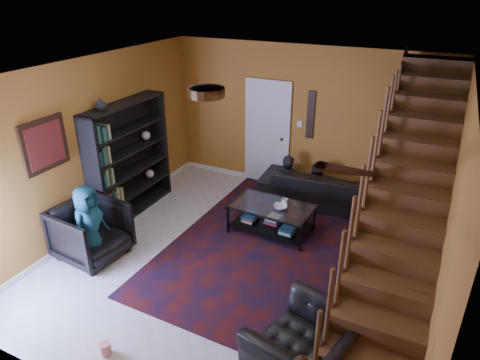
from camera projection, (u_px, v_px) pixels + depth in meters
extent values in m
plane|color=beige|center=(239.00, 261.00, 6.41)|extent=(5.50, 5.50, 0.00)
plane|color=#A66624|center=(303.00, 121.00, 8.05)|extent=(5.20, 0.00, 5.20)
plane|color=#A66624|center=(96.00, 302.00, 3.58)|extent=(5.20, 0.00, 5.20)
plane|color=#A66624|center=(93.00, 147.00, 6.83)|extent=(0.00, 5.50, 5.50)
plane|color=#A66624|center=(447.00, 219.00, 4.79)|extent=(0.00, 5.50, 5.50)
plane|color=white|center=(239.00, 73.00, 5.21)|extent=(5.50, 5.50, 0.00)
cube|color=silver|center=(298.00, 186.00, 8.62)|extent=(5.20, 0.02, 0.10)
cube|color=silver|center=(105.00, 220.00, 7.41)|extent=(0.02, 5.50, 0.10)
cube|color=#A66624|center=(402.00, 216.00, 5.01)|extent=(0.95, 4.92, 2.83)
cube|color=black|center=(363.00, 202.00, 5.16)|extent=(0.04, 5.02, 3.02)
cylinder|color=black|center=(371.00, 169.00, 4.95)|extent=(0.07, 4.20, 2.44)
cube|color=black|center=(130.00, 159.00, 7.42)|extent=(0.35, 1.80, 2.00)
cube|color=black|center=(133.00, 190.00, 7.67)|extent=(0.35, 1.72, 0.03)
cube|color=black|center=(129.00, 151.00, 7.35)|extent=(0.35, 1.72, 0.03)
cube|color=silver|center=(267.00, 135.00, 8.46)|extent=(0.82, 0.05, 2.05)
cube|color=maroon|center=(45.00, 145.00, 5.94)|extent=(0.04, 0.74, 0.74)
cube|color=black|center=(311.00, 115.00, 7.91)|extent=(0.14, 0.03, 0.90)
cylinder|color=#3F2814|center=(206.00, 92.00, 4.59)|extent=(0.40, 0.40, 0.10)
cube|color=#40100B|center=(300.00, 251.00, 6.64)|extent=(3.93, 4.47, 0.02)
imported|color=black|center=(322.00, 188.00, 7.91)|extent=(2.31, 1.00, 0.66)
imported|color=black|center=(91.00, 232.00, 6.36)|extent=(1.03, 1.01, 0.86)
imported|color=black|center=(305.00, 350.00, 4.44)|extent=(1.19, 1.29, 0.71)
imported|color=black|center=(287.00, 186.00, 8.28)|extent=(0.48, 0.32, 1.29)
imported|color=black|center=(315.00, 193.00, 8.08)|extent=(0.63, 0.52, 1.22)
imported|color=#195162|center=(89.00, 226.00, 6.16)|extent=(0.44, 0.63, 1.24)
cube|color=black|center=(228.00, 221.00, 7.01)|extent=(0.03, 0.03, 0.49)
cube|color=black|center=(301.00, 239.00, 6.52)|extent=(0.03, 0.03, 0.49)
cube|color=black|center=(246.00, 202.00, 7.58)|extent=(0.03, 0.03, 0.49)
cube|color=black|center=(314.00, 218.00, 7.09)|extent=(0.03, 0.03, 0.49)
cube|color=black|center=(271.00, 225.00, 7.10)|extent=(1.29, 0.77, 0.02)
cube|color=silver|center=(272.00, 206.00, 6.94)|extent=(1.35, 0.83, 0.02)
imported|color=#999999|center=(285.00, 202.00, 6.97)|extent=(0.12, 0.12, 0.09)
imported|color=#999999|center=(284.00, 202.00, 6.96)|extent=(0.14, 0.14, 0.10)
imported|color=#999999|center=(280.00, 207.00, 6.85)|extent=(0.28, 0.28, 0.05)
imported|color=#999999|center=(101.00, 104.00, 6.54)|extent=(0.18, 0.18, 0.19)
cylinder|color=red|center=(105.00, 348.00, 4.79)|extent=(0.14, 0.14, 0.14)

